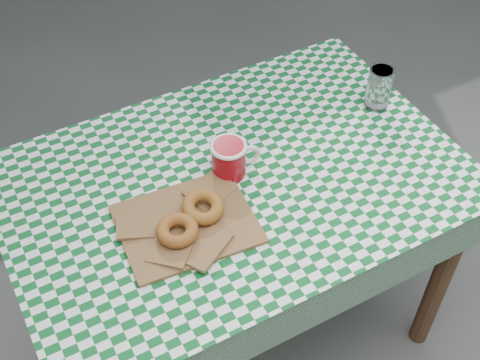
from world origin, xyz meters
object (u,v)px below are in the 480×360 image
at_px(drinking_glass, 379,88).
at_px(paper_bag, 187,223).
at_px(coffee_mug, 229,159).
at_px(table, 235,263).

bearing_deg(drinking_glass, paper_bag, -167.35).
bearing_deg(coffee_mug, paper_bag, -137.17).
distance_m(paper_bag, coffee_mug, 0.21).
bearing_deg(table, paper_bag, -154.71).
bearing_deg(table, coffee_mug, 100.40).
xyz_separation_m(paper_bag, drinking_glass, (0.68, 0.15, 0.06)).
relative_size(table, coffee_mug, 6.62).
distance_m(coffee_mug, drinking_glass, 0.51).
relative_size(table, paper_bag, 3.64).
distance_m(table, drinking_glass, 0.68).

